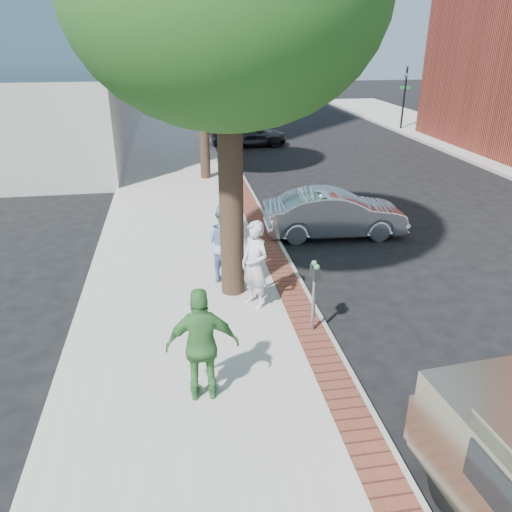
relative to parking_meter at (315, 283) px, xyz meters
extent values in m
plane|color=black|center=(-0.74, 0.02, -1.21)|extent=(120.00, 120.00, 0.00)
cube|color=#9E9991|center=(-2.24, 8.02, -1.13)|extent=(5.00, 60.00, 0.15)
cube|color=brown|center=(-0.04, 8.02, -1.05)|extent=(0.60, 60.00, 0.01)
cube|color=gray|center=(0.31, 8.02, -1.13)|extent=(0.10, 60.00, 0.15)
cylinder|color=black|center=(0.16, 22.02, 0.69)|extent=(0.12, 0.12, 3.80)
imported|color=black|center=(0.16, 22.02, 1.79)|extent=(0.18, 0.15, 0.90)
cube|color=#1E7238|center=(0.16, 22.02, 1.39)|extent=(0.70, 0.03, 0.18)
cylinder|color=black|center=(11.76, 22.02, 0.69)|extent=(0.12, 0.12, 3.80)
imported|color=black|center=(11.76, 22.02, 1.79)|extent=(0.18, 0.15, 0.90)
cube|color=#1E7238|center=(11.76, 22.02, 1.39)|extent=(0.70, 0.03, 0.18)
cylinder|color=black|center=(-1.34, 1.92, 1.14)|extent=(0.52, 0.52, 4.40)
cylinder|color=black|center=(-1.24, 12.02, 0.87)|extent=(0.40, 0.40, 3.85)
ellipsoid|color=#1F4413|center=(-1.24, 12.02, 4.11)|extent=(4.80, 4.80, 3.94)
cylinder|color=gray|center=(0.00, 0.00, -0.48)|extent=(0.07, 0.07, 1.15)
cube|color=#2D3030|center=(0.00, -0.09, 0.21)|extent=(0.12, 0.14, 0.24)
cube|color=#2D3030|center=(0.00, 0.09, 0.21)|extent=(0.12, 0.14, 0.24)
sphere|color=#3F8C4C|center=(0.00, -0.09, 0.36)|extent=(0.11, 0.11, 0.11)
sphere|color=#3F8C4C|center=(0.00, 0.09, 0.36)|extent=(0.11, 0.11, 0.11)
imported|color=silver|center=(-0.96, 1.17, -0.10)|extent=(0.76, 0.83, 1.91)
imported|color=#7F95C4|center=(-1.46, 2.50, -0.11)|extent=(1.15, 1.16, 1.89)
imported|color=#3C7F3A|center=(-2.23, -1.62, -0.09)|extent=(1.15, 0.53, 1.93)
imported|color=silver|center=(2.09, 5.26, -0.52)|extent=(4.21, 1.67, 1.36)
imported|color=black|center=(1.57, 18.73, -0.53)|extent=(4.02, 1.73, 1.35)
cube|color=gray|center=(1.35, -3.48, -0.54)|extent=(1.77, 0.97, 0.74)
cylinder|color=black|center=(0.64, -4.05, -0.91)|extent=(0.25, 0.60, 0.59)
cube|color=black|center=(1.32, -3.07, -0.24)|extent=(1.47, 0.14, 0.37)
camera|label=1|loc=(-2.46, -8.13, 4.27)|focal=35.00mm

